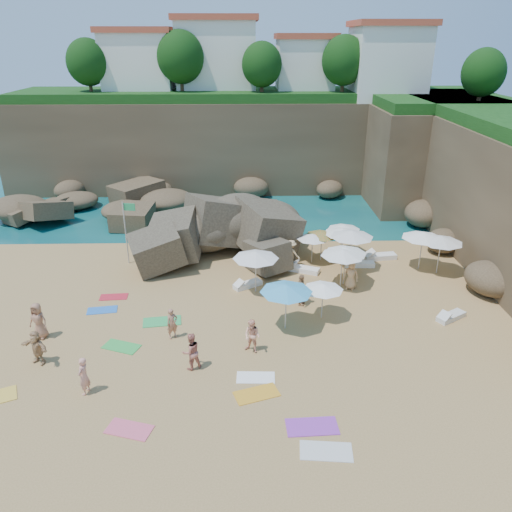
{
  "coord_description": "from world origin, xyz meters",
  "views": [
    {
      "loc": [
        1.36,
        -22.38,
        13.15
      ],
      "look_at": [
        2.0,
        3.0,
        2.0
      ],
      "focal_mm": 35.0,
      "sensor_mm": 36.0,
      "label": 1
    }
  ],
  "objects_px": {
    "person_stand_3": "(301,290)",
    "parasol_1": "(313,237)",
    "parasol_0": "(344,227)",
    "lounger_0": "(248,285)",
    "person_stand_4": "(351,275)",
    "parasol_2": "(346,250)",
    "person_stand_5": "(215,227)",
    "flag_pole": "(127,225)",
    "person_stand_2": "(291,254)",
    "person_stand_1": "(191,351)",
    "person_stand_6": "(84,376)",
    "rock_outcrop": "(217,258)"
  },
  "relations": [
    {
      "from": "parasol_1",
      "to": "person_stand_4",
      "type": "distance_m",
      "value": 4.18
    },
    {
      "from": "person_stand_4",
      "to": "person_stand_6",
      "type": "bearing_deg",
      "value": -120.73
    },
    {
      "from": "flag_pole",
      "to": "parasol_1",
      "type": "xyz_separation_m",
      "value": [
        11.5,
        -0.14,
        -0.84
      ]
    },
    {
      "from": "flag_pole",
      "to": "person_stand_3",
      "type": "relative_size",
      "value": 2.29
    },
    {
      "from": "parasol_0",
      "to": "lounger_0",
      "type": "bearing_deg",
      "value": -143.06
    },
    {
      "from": "rock_outcrop",
      "to": "flag_pole",
      "type": "bearing_deg",
      "value": -173.15
    },
    {
      "from": "rock_outcrop",
      "to": "parasol_2",
      "type": "distance_m",
      "value": 8.75
    },
    {
      "from": "person_stand_5",
      "to": "lounger_0",
      "type": "bearing_deg",
      "value": -61.68
    },
    {
      "from": "rock_outcrop",
      "to": "parasol_0",
      "type": "relative_size",
      "value": 4.1
    },
    {
      "from": "lounger_0",
      "to": "person_stand_1",
      "type": "relative_size",
      "value": 0.99
    },
    {
      "from": "parasol_0",
      "to": "person_stand_6",
      "type": "height_order",
      "value": "parasol_0"
    },
    {
      "from": "lounger_0",
      "to": "person_stand_2",
      "type": "height_order",
      "value": "person_stand_2"
    },
    {
      "from": "parasol_0",
      "to": "flag_pole",
      "type": "bearing_deg",
      "value": -174.74
    },
    {
      "from": "flag_pole",
      "to": "person_stand_6",
      "type": "xyz_separation_m",
      "value": [
        0.78,
        -12.68,
        -1.76
      ]
    },
    {
      "from": "lounger_0",
      "to": "person_stand_6",
      "type": "xyz_separation_m",
      "value": [
        -6.61,
        -9.19,
        0.7
      ]
    },
    {
      "from": "person_stand_2",
      "to": "lounger_0",
      "type": "bearing_deg",
      "value": 69.67
    },
    {
      "from": "parasol_1",
      "to": "person_stand_3",
      "type": "bearing_deg",
      "value": -103.27
    },
    {
      "from": "person_stand_4",
      "to": "flag_pole",
      "type": "bearing_deg",
      "value": -172.27
    },
    {
      "from": "flag_pole",
      "to": "parasol_1",
      "type": "height_order",
      "value": "flag_pole"
    },
    {
      "from": "parasol_1",
      "to": "person_stand_4",
      "type": "bearing_deg",
      "value": -64.85
    },
    {
      "from": "person_stand_1",
      "to": "person_stand_5",
      "type": "relative_size",
      "value": 0.99
    },
    {
      "from": "flag_pole",
      "to": "parasol_1",
      "type": "distance_m",
      "value": 11.53
    },
    {
      "from": "flag_pole",
      "to": "person_stand_2",
      "type": "relative_size",
      "value": 2.25
    },
    {
      "from": "person_stand_2",
      "to": "parasol_2",
      "type": "bearing_deg",
      "value": 166.84
    },
    {
      "from": "person_stand_3",
      "to": "flag_pole",
      "type": "bearing_deg",
      "value": 76.51
    },
    {
      "from": "flag_pole",
      "to": "person_stand_4",
      "type": "height_order",
      "value": "flag_pole"
    },
    {
      "from": "person_stand_1",
      "to": "person_stand_2",
      "type": "distance_m",
      "value": 11.48
    },
    {
      "from": "parasol_1",
      "to": "person_stand_3",
      "type": "xyz_separation_m",
      "value": [
        -1.3,
        -5.51,
        -0.86
      ]
    },
    {
      "from": "person_stand_4",
      "to": "parasol_2",
      "type": "bearing_deg",
      "value": 137.47
    },
    {
      "from": "parasol_2",
      "to": "person_stand_4",
      "type": "relative_size",
      "value": 1.43
    },
    {
      "from": "person_stand_5",
      "to": "person_stand_6",
      "type": "xyz_separation_m",
      "value": [
        -4.36,
        -16.82,
        -0.03
      ]
    },
    {
      "from": "flag_pole",
      "to": "person_stand_2",
      "type": "xyz_separation_m",
      "value": [
        10.09,
        -0.89,
        -1.69
      ]
    },
    {
      "from": "rock_outcrop",
      "to": "person_stand_5",
      "type": "height_order",
      "value": "rock_outcrop"
    },
    {
      "from": "person_stand_3",
      "to": "person_stand_4",
      "type": "xyz_separation_m",
      "value": [
        3.03,
        1.82,
        -0.04
      ]
    },
    {
      "from": "person_stand_5",
      "to": "person_stand_4",
      "type": "bearing_deg",
      "value": -32.68
    },
    {
      "from": "parasol_0",
      "to": "person_stand_4",
      "type": "relative_size",
      "value": 1.25
    },
    {
      "from": "person_stand_1",
      "to": "person_stand_6",
      "type": "relative_size",
      "value": 1.03
    },
    {
      "from": "flag_pole",
      "to": "parasol_2",
      "type": "xyz_separation_m",
      "value": [
        12.96,
        -3.22,
        -0.49
      ]
    },
    {
      "from": "person_stand_3",
      "to": "parasol_0",
      "type": "bearing_deg",
      "value": -11.4
    },
    {
      "from": "flag_pole",
      "to": "parasol_0",
      "type": "height_order",
      "value": "flag_pole"
    },
    {
      "from": "person_stand_3",
      "to": "parasol_1",
      "type": "bearing_deg",
      "value": 2.24
    },
    {
      "from": "person_stand_3",
      "to": "person_stand_4",
      "type": "relative_size",
      "value": 1.04
    },
    {
      "from": "person_stand_1",
      "to": "person_stand_3",
      "type": "xyz_separation_m",
      "value": [
        5.3,
        5.48,
        0.03
      ]
    },
    {
      "from": "parasol_0",
      "to": "person_stand_1",
      "type": "relative_size",
      "value": 1.24
    },
    {
      "from": "parasol_0",
      "to": "parasol_1",
      "type": "distance_m",
      "value": 2.62
    },
    {
      "from": "person_stand_1",
      "to": "parasol_0",
      "type": "bearing_deg",
      "value": -154.4
    },
    {
      "from": "parasol_0",
      "to": "person_stand_5",
      "type": "relative_size",
      "value": 1.23
    },
    {
      "from": "person_stand_6",
      "to": "parasol_1",
      "type": "bearing_deg",
      "value": 152.64
    },
    {
      "from": "parasol_2",
      "to": "person_stand_6",
      "type": "bearing_deg",
      "value": -142.17
    },
    {
      "from": "parasol_2",
      "to": "person_stand_5",
      "type": "distance_m",
      "value": 10.81
    }
  ]
}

